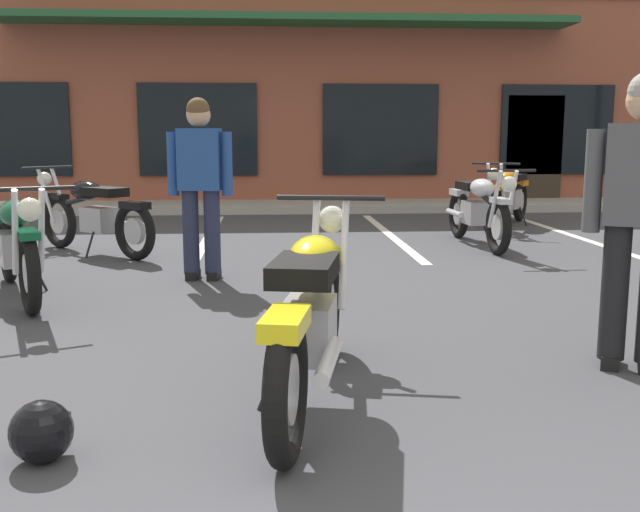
% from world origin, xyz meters
% --- Properties ---
extents(ground_plane, '(80.00, 80.00, 0.00)m').
position_xyz_m(ground_plane, '(0.00, 3.97, 0.00)').
color(ground_plane, '#3D3D42').
extents(sidewalk_kerb, '(22.00, 1.80, 0.14)m').
position_xyz_m(sidewalk_kerb, '(0.00, 12.34, 0.07)').
color(sidewalk_kerb, '#A8A59E').
rests_on(sidewalk_kerb, ground_plane).
extents(brick_storefront_building, '(17.13, 6.90, 4.18)m').
position_xyz_m(brick_storefront_building, '(0.00, 15.86, 2.09)').
color(brick_storefront_building, brown).
rests_on(brick_storefront_building, ground_plane).
extents(painted_stall_lines, '(7.48, 4.80, 0.01)m').
position_xyz_m(painted_stall_lines, '(0.00, 8.74, 0.00)').
color(painted_stall_lines, silver).
rests_on(painted_stall_lines, ground_plane).
extents(motorcycle_foreground_classic, '(0.78, 2.09, 0.98)m').
position_xyz_m(motorcycle_foreground_classic, '(-0.21, 2.50, 0.46)').
color(motorcycle_foreground_classic, black).
rests_on(motorcycle_foreground_classic, ground_plane).
extents(motorcycle_black_cruiser, '(1.35, 1.86, 0.98)m').
position_xyz_m(motorcycle_black_cruiser, '(3.15, 9.54, 0.46)').
color(motorcycle_black_cruiser, black).
rests_on(motorcycle_black_cruiser, ground_plane).
extents(motorcycle_silver_naked, '(0.66, 2.11, 0.98)m').
position_xyz_m(motorcycle_silver_naked, '(2.12, 7.63, 0.46)').
color(motorcycle_silver_naked, black).
rests_on(motorcycle_silver_naked, ground_plane).
extents(motorcycle_blue_standard, '(1.17, 1.97, 0.98)m').
position_xyz_m(motorcycle_blue_standard, '(-2.50, 5.06, 0.46)').
color(motorcycle_blue_standard, black).
rests_on(motorcycle_blue_standard, ground_plane).
extents(motorcycle_green_cafe_racer, '(1.70, 1.60, 0.98)m').
position_xyz_m(motorcycle_green_cafe_racer, '(-2.41, 7.36, 0.46)').
color(motorcycle_green_cafe_racer, black).
rests_on(motorcycle_green_cafe_racer, ground_plane).
extents(person_in_black_shirt, '(0.58, 0.39, 1.68)m').
position_xyz_m(person_in_black_shirt, '(1.64, 2.85, 0.95)').
color(person_in_black_shirt, black).
rests_on(person_in_black_shirt, ground_plane).
extents(person_in_shorts_foreground, '(0.61, 0.31, 1.68)m').
position_xyz_m(person_in_shorts_foreground, '(-1.05, 5.72, 0.95)').
color(person_in_shorts_foreground, black).
rests_on(person_in_shorts_foreground, ground_plane).
extents(helmet_on_pavement, '(0.26, 0.26, 0.26)m').
position_xyz_m(helmet_on_pavement, '(-1.37, 1.86, 0.13)').
color(helmet_on_pavement, black).
rests_on(helmet_on_pavement, ground_plane).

